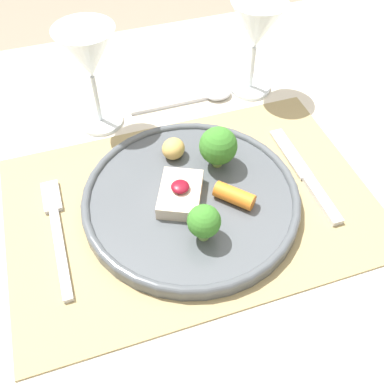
% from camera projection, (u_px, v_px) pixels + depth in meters
% --- Properties ---
extents(dining_table, '(1.41, 0.97, 0.77)m').
position_uv_depth(dining_table, '(191.00, 243.00, 0.70)').
color(dining_table, beige).
rests_on(dining_table, ground_plane).
extents(placemat, '(0.50, 0.34, 0.00)m').
position_uv_depth(placemat, '(191.00, 204.00, 0.62)').
color(placemat, '#9E895B').
rests_on(placemat, dining_table).
extents(dinner_plate, '(0.30, 0.30, 0.08)m').
position_uv_depth(dinner_plate, '(194.00, 193.00, 0.62)').
color(dinner_plate, '#4C5156').
rests_on(dinner_plate, placemat).
extents(fork, '(0.02, 0.20, 0.01)m').
position_uv_depth(fork, '(57.00, 227.00, 0.59)').
color(fork, silver).
rests_on(fork, placemat).
extents(knife, '(0.02, 0.20, 0.01)m').
position_uv_depth(knife, '(308.00, 179.00, 0.65)').
color(knife, silver).
rests_on(knife, placemat).
extents(spoon, '(0.18, 0.04, 0.01)m').
position_uv_depth(spoon, '(205.00, 96.00, 0.78)').
color(spoon, silver).
rests_on(spoon, dining_table).
extents(wine_glass_near, '(0.09, 0.09, 0.16)m').
position_uv_depth(wine_glass_near, '(257.00, 29.00, 0.71)').
color(wine_glass_near, white).
rests_on(wine_glass_near, dining_table).
extents(wine_glass_far, '(0.09, 0.09, 0.17)m').
position_uv_depth(wine_glass_far, '(88.00, 58.00, 0.65)').
color(wine_glass_far, white).
rests_on(wine_glass_far, dining_table).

